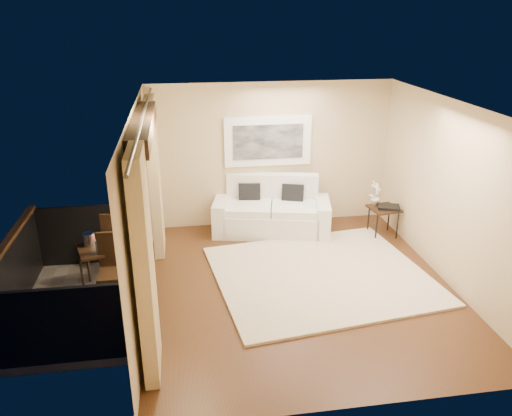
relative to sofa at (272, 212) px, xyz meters
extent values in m
plane|color=#4D2D16|center=(0.05, -2.09, -0.36)|extent=(5.00, 5.00, 0.00)
plane|color=white|center=(0.05, -2.09, 2.34)|extent=(5.00, 5.00, 0.00)
plane|color=tan|center=(0.05, 0.41, 0.99)|extent=(4.50, 0.00, 4.50)
plane|color=tan|center=(0.05, -4.59, 0.99)|extent=(4.50, 0.00, 4.50)
plane|color=tan|center=(2.30, -2.09, 0.99)|extent=(0.00, 5.00, 5.00)
plane|color=tan|center=(-2.20, -0.24, 0.99)|extent=(0.00, 2.70, 2.70)
plane|color=tan|center=(-2.20, -3.94, 0.99)|extent=(0.00, 2.70, 2.70)
plane|color=tan|center=(-2.20, -2.09, 2.19)|extent=(0.00, 2.40, 2.40)
cube|color=black|center=(-2.08, -2.09, 2.16)|extent=(0.28, 2.40, 0.22)
cube|color=#605B56|center=(-3.10, -2.09, -0.42)|extent=(1.80, 2.60, 0.12)
cube|color=black|center=(-3.96, -2.09, 0.14)|extent=(0.06, 2.60, 1.00)
cube|color=black|center=(-3.10, -0.82, 0.14)|extent=(1.80, 0.06, 1.00)
cube|color=black|center=(-3.10, -3.36, 0.14)|extent=(1.80, 0.06, 1.00)
cube|color=black|center=(-3.96, -2.09, 0.66)|extent=(0.10, 2.60, 0.06)
cube|color=tan|center=(-2.06, -0.54, 0.96)|extent=(0.16, 0.75, 2.62)
cube|color=tan|center=(-2.06, -3.64, 0.96)|extent=(0.16, 0.75, 2.62)
cylinder|color=#4C473F|center=(-2.06, -2.09, 2.27)|extent=(0.04, 4.80, 0.04)
cube|color=white|center=(-0.02, 0.38, 1.26)|extent=(1.62, 0.05, 0.92)
cube|color=black|center=(-0.02, 0.34, 1.26)|extent=(1.30, 0.02, 0.64)
cube|color=beige|center=(0.44, -1.85, -0.34)|extent=(3.54, 3.18, 0.04)
cube|color=white|center=(-0.02, -0.07, -0.15)|extent=(1.87, 1.25, 0.42)
cube|color=white|center=(0.06, 0.27, 0.25)|extent=(1.73, 0.58, 0.83)
cube|color=white|center=(-0.94, 0.12, -0.05)|extent=(0.43, 0.94, 0.63)
cube|color=white|center=(0.90, -0.27, -0.05)|extent=(0.43, 0.94, 0.63)
cube|color=white|center=(-0.43, -0.02, 0.13)|extent=(0.96, 0.96, 0.14)
cube|color=white|center=(0.38, -0.19, 0.13)|extent=(0.96, 0.96, 0.14)
cube|color=black|center=(-0.39, 0.21, 0.31)|extent=(0.42, 0.23, 0.41)
cube|color=black|center=(0.40, 0.04, 0.31)|extent=(0.44, 0.31, 0.41)
cube|color=black|center=(1.98, -0.53, 0.16)|extent=(0.57, 0.57, 0.04)
cylinder|color=black|center=(1.78, -0.73, -0.11)|extent=(0.03, 0.03, 0.51)
cylinder|color=black|center=(2.18, -0.73, -0.11)|extent=(0.03, 0.03, 0.51)
cylinder|color=black|center=(1.78, -0.33, -0.11)|extent=(0.03, 0.03, 0.51)
cylinder|color=black|center=(2.18, -0.33, -0.11)|extent=(0.03, 0.03, 0.51)
cube|color=black|center=(2.05, -0.57, 0.20)|extent=(0.45, 0.39, 0.05)
imported|color=white|center=(1.85, -0.38, 0.41)|extent=(0.29, 0.29, 0.47)
cube|color=black|center=(-2.86, -1.71, 0.30)|extent=(0.74, 0.74, 0.05)
cylinder|color=black|center=(-3.10, -1.95, -0.04)|extent=(0.04, 0.04, 0.64)
cylinder|color=black|center=(-2.63, -1.95, -0.04)|extent=(0.04, 0.04, 0.64)
cylinder|color=black|center=(-3.10, -1.47, -0.04)|extent=(0.04, 0.04, 0.64)
cylinder|color=black|center=(-2.63, -1.47, -0.04)|extent=(0.04, 0.04, 0.64)
cube|color=black|center=(-2.64, -1.09, 0.11)|extent=(0.50, 0.50, 0.05)
cube|color=black|center=(-2.67, -1.29, 0.37)|extent=(0.44, 0.12, 0.57)
cylinder|color=black|center=(-2.43, -0.95, -0.14)|extent=(0.03, 0.03, 0.45)
cylinder|color=black|center=(-2.78, -0.89, -0.14)|extent=(0.03, 0.03, 0.45)
cylinder|color=black|center=(-2.49, -1.30, -0.14)|extent=(0.03, 0.03, 0.45)
cylinder|color=black|center=(-2.84, -1.24, -0.14)|extent=(0.03, 0.03, 0.45)
cube|color=black|center=(-2.62, -2.15, 0.11)|extent=(0.44, 0.44, 0.05)
cube|color=black|center=(-2.62, -1.95, 0.37)|extent=(0.44, 0.06, 0.58)
cylinder|color=black|center=(-2.80, -2.33, -0.14)|extent=(0.03, 0.03, 0.45)
cylinder|color=black|center=(-2.44, -2.33, -0.14)|extent=(0.03, 0.03, 0.45)
cylinder|color=black|center=(-2.80, -1.97, -0.14)|extent=(0.03, 0.03, 0.45)
cylinder|color=black|center=(-2.44, -1.97, -0.14)|extent=(0.03, 0.03, 0.45)
cylinder|color=silver|center=(-3.00, -1.63, 0.43)|extent=(0.18, 0.18, 0.20)
cylinder|color=red|center=(-2.77, -1.54, 0.36)|extent=(0.06, 0.06, 0.07)
cylinder|color=silver|center=(-2.86, -1.87, 0.42)|extent=(0.04, 0.04, 0.18)
cylinder|color=white|center=(-2.75, -1.83, 0.39)|extent=(0.06, 0.06, 0.12)
cylinder|color=white|center=(-2.67, -1.71, 0.39)|extent=(0.06, 0.06, 0.12)
camera|label=1|loc=(-1.60, -8.47, 3.55)|focal=35.00mm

